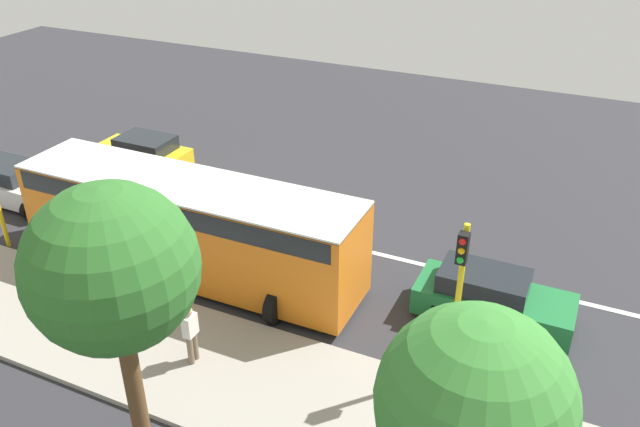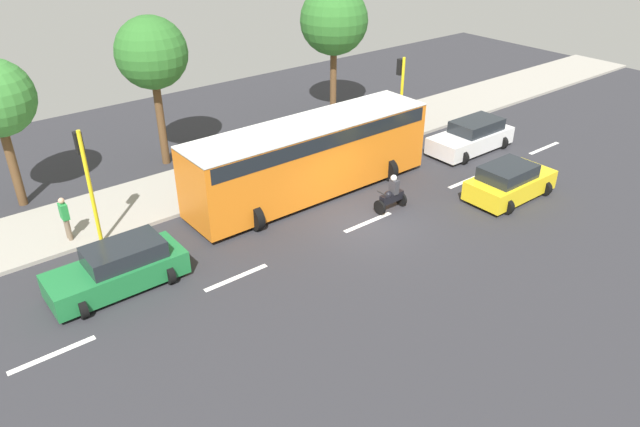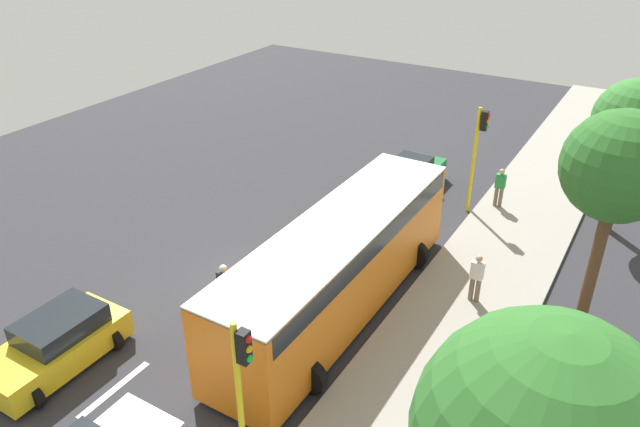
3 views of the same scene
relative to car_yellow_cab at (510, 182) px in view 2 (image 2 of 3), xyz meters
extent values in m
cube|color=#2D2D33|center=(2.08, 6.06, -0.76)|extent=(40.00, 60.00, 0.10)
cube|color=#9E998E|center=(9.08, 6.06, -0.64)|extent=(4.00, 60.00, 0.15)
cube|color=white|center=(2.08, -5.94, -0.70)|extent=(0.20, 2.40, 0.01)
cube|color=white|center=(2.08, 0.06, -0.70)|extent=(0.20, 2.40, 0.01)
cube|color=white|center=(2.08, 6.06, -0.70)|extent=(0.20, 2.40, 0.01)
cube|color=white|center=(2.08, 12.06, -0.70)|extent=(0.20, 2.40, 0.01)
cube|color=white|center=(2.08, 18.06, -0.70)|extent=(0.20, 2.40, 0.01)
cube|color=yellow|center=(0.00, -0.08, -0.15)|extent=(1.86, 3.98, 0.80)
cube|color=#1E2328|center=(0.00, 0.24, 0.53)|extent=(1.56, 2.23, 0.56)
cylinder|color=black|center=(0.82, -1.39, -0.39)|extent=(0.64, 0.22, 0.64)
cylinder|color=black|center=(-0.82, -1.39, -0.39)|extent=(0.64, 0.22, 0.64)
cylinder|color=black|center=(0.82, 1.24, -0.39)|extent=(0.64, 0.22, 0.64)
cylinder|color=black|center=(-0.82, 1.24, -0.39)|extent=(0.64, 0.22, 0.64)
cube|color=#1E7238|center=(3.98, 15.35, -0.15)|extent=(1.76, 4.34, 0.80)
cube|color=#1E2328|center=(3.98, 15.00, 0.53)|extent=(1.48, 2.43, 0.56)
cylinder|color=black|center=(3.22, 16.78, -0.39)|extent=(0.64, 0.22, 0.64)
cylinder|color=black|center=(4.75, 16.78, -0.39)|extent=(0.64, 0.22, 0.64)
cylinder|color=black|center=(3.22, 13.92, -0.39)|extent=(0.64, 0.22, 0.64)
cylinder|color=black|center=(4.75, 13.92, -0.39)|extent=(0.64, 0.22, 0.64)
cube|color=white|center=(4.25, -2.73, -0.15)|extent=(1.84, 4.57, 0.80)
cube|color=#1E2328|center=(4.25, -3.10, 0.53)|extent=(1.54, 2.56, 0.56)
cylinder|color=black|center=(3.44, -1.22, -0.39)|extent=(0.64, 0.22, 0.64)
cylinder|color=black|center=(5.06, -1.22, -0.39)|extent=(0.64, 0.22, 0.64)
cylinder|color=black|center=(3.44, -4.24, -0.39)|extent=(0.64, 0.22, 0.64)
cylinder|color=black|center=(5.06, -4.24, -0.39)|extent=(0.64, 0.22, 0.64)
cube|color=orange|center=(5.49, 6.26, 0.94)|extent=(2.50, 11.00, 2.90)
cube|color=black|center=(5.49, 6.26, 2.04)|extent=(2.52, 10.56, 0.60)
cube|color=white|center=(5.49, 6.26, 2.41)|extent=(2.50, 11.00, 0.08)
cylinder|color=black|center=(4.39, 9.78, -0.21)|extent=(1.00, 0.30, 1.00)
cylinder|color=black|center=(6.59, 9.78, -0.21)|extent=(1.00, 0.30, 1.00)
cylinder|color=black|center=(4.39, 2.74, -0.21)|extent=(1.00, 0.30, 1.00)
cylinder|color=black|center=(6.59, 2.74, -0.21)|extent=(1.00, 0.30, 1.00)
cylinder|color=black|center=(2.29, 5.26, -0.41)|extent=(0.60, 0.10, 0.60)
cylinder|color=black|center=(2.29, 4.06, -0.41)|extent=(0.60, 0.10, 0.60)
cube|color=black|center=(2.29, 4.61, -0.16)|extent=(0.28, 1.10, 0.36)
sphere|color=black|center=(2.29, 4.81, 0.02)|extent=(0.32, 0.32, 0.32)
cylinder|color=black|center=(2.29, 5.16, 0.19)|extent=(0.55, 0.04, 0.04)
cube|color=#333338|center=(2.29, 4.51, 0.29)|extent=(0.36, 0.24, 0.60)
sphere|color=silver|center=(2.29, 4.56, 0.69)|extent=(0.26, 0.26, 0.26)
cylinder|color=#72604C|center=(7.74, 15.66, -0.14)|extent=(0.16, 0.16, 0.85)
cylinder|color=#72604C|center=(7.94, 15.66, -0.14)|extent=(0.16, 0.16, 0.85)
cube|color=#268C3F|center=(7.84, 15.66, 0.59)|extent=(0.40, 0.24, 0.60)
sphere|color=tan|center=(7.84, 15.66, 1.02)|extent=(0.22, 0.22, 0.22)
cylinder|color=#72604C|center=(9.01, 8.74, -0.14)|extent=(0.16, 0.16, 0.85)
cylinder|color=#72604C|center=(9.21, 8.74, -0.14)|extent=(0.16, 0.16, 0.85)
cube|color=silver|center=(9.11, 8.74, 0.59)|extent=(0.40, 0.24, 0.60)
sphere|color=tan|center=(9.11, 8.74, 1.02)|extent=(0.22, 0.22, 0.22)
cylinder|color=yellow|center=(6.83, 14.86, 1.54)|extent=(0.14, 0.14, 4.50)
cube|color=black|center=(7.05, 14.86, 3.29)|extent=(0.24, 0.24, 0.76)
sphere|color=red|center=(7.17, 14.86, 3.53)|extent=(0.16, 0.16, 0.16)
sphere|color=#F2A50C|center=(7.17, 14.86, 3.29)|extent=(0.16, 0.16, 0.16)
sphere|color=green|center=(7.17, 14.86, 3.05)|extent=(0.16, 0.16, 0.16)
cylinder|color=yellow|center=(6.83, -0.35, 1.54)|extent=(0.14, 0.14, 4.50)
cube|color=black|center=(7.05, -0.35, 3.29)|extent=(0.24, 0.24, 0.76)
sphere|color=red|center=(7.17, -0.35, 3.53)|extent=(0.16, 0.16, 0.16)
sphere|color=#F2A50C|center=(7.17, -0.35, 3.29)|extent=(0.16, 0.16, 0.16)
sphere|color=green|center=(7.17, -0.35, 3.05)|extent=(0.16, 0.16, 0.16)
cylinder|color=brown|center=(12.26, 9.72, 1.34)|extent=(0.36, 0.36, 4.11)
sphere|color=#2D6B28|center=(12.26, 9.72, 4.50)|extent=(3.16, 3.16, 3.16)
cylinder|color=brown|center=(12.65, -0.88, 1.27)|extent=(0.36, 0.36, 3.96)
sphere|color=#2D6B28|center=(12.65, -0.88, 4.53)|extent=(3.68, 3.68, 3.68)
cylinder|color=brown|center=(12.08, 16.21, 1.03)|extent=(0.36, 0.36, 3.49)
camera|label=1|loc=(19.41, 17.08, 10.90)|focal=36.44mm
camera|label=2|loc=(-12.37, 19.94, 10.79)|focal=33.02mm
camera|label=3|loc=(13.00, -7.35, 11.12)|focal=33.73mm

